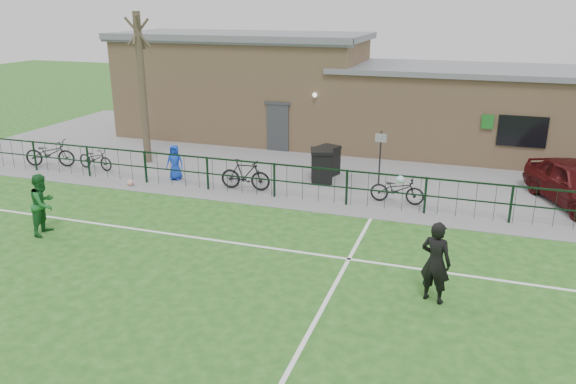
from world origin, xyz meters
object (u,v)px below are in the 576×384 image
(wheelie_bin_left, at_px, (327,162))
(outfield_player, at_px, (43,204))
(spectator_child, at_px, (175,162))
(bare_tree, at_px, (142,90))
(car_maroon, at_px, (576,183))
(bicycle_e, at_px, (397,189))
(sign_post, at_px, (380,159))
(wheelie_bin_right, at_px, (322,167))
(bicycle_a, at_px, (50,153))
(ball_ground, at_px, (130,183))
(bicycle_c, at_px, (95,158))
(bicycle_d, at_px, (245,175))

(wheelie_bin_left, xyz_separation_m, outfield_player, (-6.19, -8.10, 0.34))
(wheelie_bin_left, relative_size, spectator_child, 0.79)
(bare_tree, bearing_deg, wheelie_bin_left, 4.19)
(car_maroon, distance_m, bicycle_e, 5.75)
(sign_post, xyz_separation_m, car_maroon, (6.39, -0.03, -0.27))
(car_maroon, height_order, spectator_child, car_maroon)
(bare_tree, relative_size, wheelie_bin_right, 5.29)
(bare_tree, distance_m, bicycle_a, 4.54)
(sign_post, bearing_deg, car_maroon, -0.27)
(bicycle_e, xyz_separation_m, ball_ground, (-9.40, -1.20, -0.36))
(bicycle_c, bearing_deg, car_maroon, -77.13)
(wheelie_bin_right, xyz_separation_m, outfield_player, (-6.20, -7.20, 0.30))
(bicycle_d, bearing_deg, ball_ground, 99.36)
(sign_post, bearing_deg, bicycle_c, -172.16)
(bare_tree, xyz_separation_m, outfield_player, (1.36, -7.55, -2.12))
(wheelie_bin_right, xyz_separation_m, bicycle_d, (-2.30, -1.75, -0.02))
(bicycle_a, distance_m, ball_ground, 4.66)
(sign_post, height_order, ball_ground, sign_post)
(bicycle_a, height_order, ball_ground, bicycle_a)
(car_maroon, relative_size, bicycle_e, 2.42)
(bicycle_d, relative_size, ball_ground, 7.43)
(bicycle_c, xyz_separation_m, bicycle_d, (6.61, -0.47, 0.11))
(bicycle_a, xyz_separation_m, outfield_player, (4.72, -5.72, 0.33))
(spectator_child, bearing_deg, bicycle_e, -9.93)
(spectator_child, bearing_deg, wheelie_bin_left, 14.39)
(outfield_player, bearing_deg, wheelie_bin_left, -45.83)
(wheelie_bin_right, xyz_separation_m, ball_ground, (-6.43, -2.66, -0.47))
(bicycle_e, bearing_deg, outfield_player, 124.06)
(wheelie_bin_left, distance_m, outfield_player, 10.20)
(wheelie_bin_left, bearing_deg, ball_ground, -131.29)
(sign_post, bearing_deg, bicycle_e, -62.25)
(bicycle_c, bearing_deg, spectator_child, -84.92)
(wheelie_bin_right, bearing_deg, outfield_player, -148.39)
(car_maroon, xyz_separation_m, outfield_player, (-14.68, -7.40, 0.13))
(bicycle_c, bearing_deg, bare_tree, -31.49)
(bicycle_d, bearing_deg, bare_tree, 65.22)
(sign_post, height_order, bicycle_e, sign_post)
(wheelie_bin_right, height_order, car_maroon, car_maroon)
(bicycle_c, xyz_separation_m, ball_ground, (2.48, -1.38, -0.34))
(bare_tree, distance_m, ball_ground, 4.32)
(car_maroon, xyz_separation_m, bicycle_c, (-17.38, -1.48, -0.29))
(bare_tree, distance_m, bicycle_c, 3.31)
(car_maroon, relative_size, bicycle_a, 2.11)
(car_maroon, distance_m, spectator_child, 13.82)
(car_maroon, bearing_deg, wheelie_bin_left, 151.31)
(bare_tree, height_order, wheelie_bin_right, bare_tree)
(wheelie_bin_left, height_order, bicycle_a, bicycle_a)
(bare_tree, xyz_separation_m, bicycle_a, (-3.35, -1.83, -2.45))
(sign_post, height_order, bicycle_c, sign_post)
(sign_post, distance_m, bicycle_a, 13.12)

